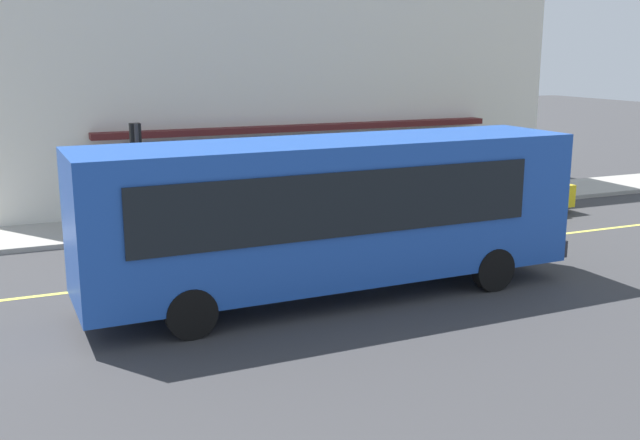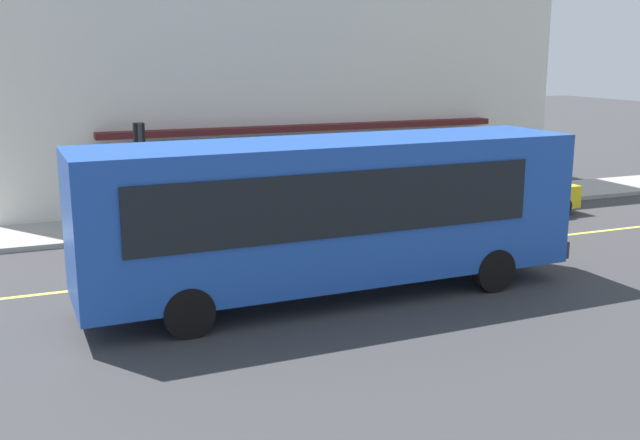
% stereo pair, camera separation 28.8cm
% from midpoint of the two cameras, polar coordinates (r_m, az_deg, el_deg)
% --- Properties ---
extents(ground, '(120.00, 120.00, 0.00)m').
position_cam_midpoint_polar(ground, '(18.81, -4.35, -3.75)').
color(ground, '#38383A').
extents(sidewalk, '(80.00, 2.95, 0.15)m').
position_cam_midpoint_polar(sidewalk, '(23.94, -8.68, -0.09)').
color(sidewalk, '#9E9B93').
rests_on(sidewalk, ground).
extents(lane_centre_stripe, '(36.00, 0.16, 0.01)m').
position_cam_midpoint_polar(lane_centre_stripe, '(18.81, -4.35, -3.74)').
color(lane_centre_stripe, '#D8D14C').
rests_on(lane_centre_stripe, ground).
extents(storefront_building, '(20.37, 8.63, 9.04)m').
position_cam_midpoint_polar(storefront_building, '(29.69, -4.67, 11.11)').
color(storefront_building, silver).
rests_on(storefront_building, ground).
extents(bus, '(11.19, 2.81, 3.50)m').
position_cam_midpoint_polar(bus, '(16.19, 0.61, 0.83)').
color(bus, '#1E4CAD').
rests_on(bus, ground).
extents(traffic_light, '(0.30, 0.52, 3.20)m').
position_cam_midpoint_polar(traffic_light, '(22.15, -14.26, 5.09)').
color(traffic_light, '#2D2D33').
rests_on(traffic_light, sidewalk).
extents(car_yellow, '(4.39, 2.03, 1.52)m').
position_cam_midpoint_polar(car_yellow, '(25.63, 13.86, 2.05)').
color(car_yellow, yellow).
rests_on(car_yellow, ground).
extents(pedestrian_by_curb, '(0.34, 0.34, 1.78)m').
position_cam_midpoint_polar(pedestrian_by_curb, '(25.19, 1.97, 3.35)').
color(pedestrian_by_curb, black).
rests_on(pedestrian_by_curb, sidewalk).
extents(pedestrian_at_corner, '(0.34, 0.34, 1.84)m').
position_cam_midpoint_polar(pedestrian_at_corner, '(24.14, -7.54, 2.93)').
color(pedestrian_at_corner, black).
rests_on(pedestrian_at_corner, sidewalk).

